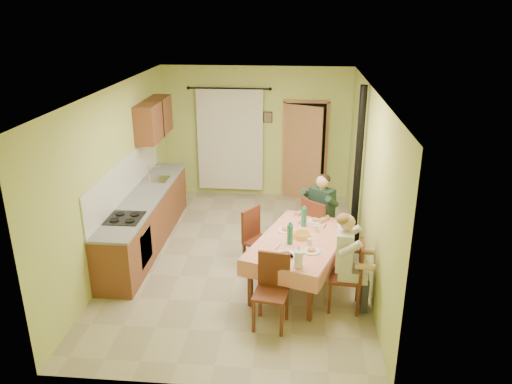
# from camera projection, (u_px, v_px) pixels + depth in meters

# --- Properties ---
(floor) EXTENTS (4.00, 6.00, 0.01)m
(floor) POSITION_uv_depth(u_px,v_px,m) (241.00, 258.00, 8.35)
(floor) COLOR tan
(floor) RESTS_ON ground
(room_shell) EXTENTS (4.04, 6.04, 2.82)m
(room_shell) POSITION_uv_depth(u_px,v_px,m) (239.00, 153.00, 7.70)
(room_shell) COLOR #C0CF6A
(room_shell) RESTS_ON ground
(kitchen_run) EXTENTS (0.64, 3.64, 1.56)m
(kitchen_run) POSITION_uv_depth(u_px,v_px,m) (146.00, 218.00, 8.69)
(kitchen_run) COLOR brown
(kitchen_run) RESTS_ON ground
(upper_cabinets) EXTENTS (0.35, 1.40, 0.70)m
(upper_cabinets) POSITION_uv_depth(u_px,v_px,m) (154.00, 119.00, 9.39)
(upper_cabinets) COLOR brown
(upper_cabinets) RESTS_ON room_shell
(curtain) EXTENTS (1.70, 0.07, 2.22)m
(curtain) POSITION_uv_depth(u_px,v_px,m) (230.00, 140.00, 10.64)
(curtain) COLOR black
(curtain) RESTS_ON ground
(doorway) EXTENTS (0.96, 0.39, 2.15)m
(doorway) POSITION_uv_depth(u_px,v_px,m) (304.00, 151.00, 10.58)
(doorway) COLOR black
(doorway) RESTS_ON ground
(dining_table) EXTENTS (1.70, 2.18, 0.76)m
(dining_table) POSITION_uv_depth(u_px,v_px,m) (300.00, 262.00, 7.43)
(dining_table) COLOR #EF8F7B
(dining_table) RESTS_ON ground
(tableware) EXTENTS (0.72, 1.66, 0.33)m
(tableware) POSITION_uv_depth(u_px,v_px,m) (299.00, 238.00, 7.18)
(tableware) COLOR white
(tableware) RESTS_ON dining_table
(chair_far) EXTENTS (0.64, 0.64, 1.02)m
(chair_far) POSITION_uv_depth(u_px,v_px,m) (318.00, 239.00, 8.35)
(chair_far) COLOR #592818
(chair_far) RESTS_ON ground
(chair_near) EXTENTS (0.49, 0.49, 0.99)m
(chair_near) POSITION_uv_depth(u_px,v_px,m) (271.00, 306.00, 6.51)
(chair_near) COLOR #592818
(chair_near) RESTS_ON ground
(chair_right) EXTENTS (0.47, 0.47, 1.00)m
(chair_right) POSITION_uv_depth(u_px,v_px,m) (345.00, 289.00, 6.89)
(chair_right) COLOR #592818
(chair_right) RESTS_ON ground
(chair_left) EXTENTS (0.61, 0.61, 1.01)m
(chair_left) POSITION_uv_depth(u_px,v_px,m) (260.00, 252.00, 7.90)
(chair_left) COLOR #592818
(chair_left) RESTS_ON ground
(man_far) EXTENTS (0.65, 0.64, 1.39)m
(man_far) POSITION_uv_depth(u_px,v_px,m) (320.00, 206.00, 8.16)
(man_far) COLOR #192D23
(man_far) RESTS_ON chair_far
(man_right) EXTENTS (0.49, 0.60, 1.39)m
(man_right) POSITION_uv_depth(u_px,v_px,m) (347.00, 251.00, 6.69)
(man_right) COLOR silver
(man_right) RESTS_ON chair_right
(stove_flue) EXTENTS (0.24, 0.24, 2.80)m
(stove_flue) POSITION_uv_depth(u_px,v_px,m) (356.00, 191.00, 8.39)
(stove_flue) COLOR black
(stove_flue) RESTS_ON ground
(picture_back) EXTENTS (0.19, 0.03, 0.23)m
(picture_back) POSITION_uv_depth(u_px,v_px,m) (268.00, 117.00, 10.47)
(picture_back) COLOR black
(picture_back) RESTS_ON room_shell
(picture_right) EXTENTS (0.03, 0.31, 0.21)m
(picture_right) POSITION_uv_depth(u_px,v_px,m) (360.00, 135.00, 8.65)
(picture_right) COLOR brown
(picture_right) RESTS_ON room_shell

